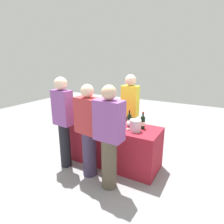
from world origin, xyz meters
TOP-DOWN VIEW (x-y plane):
  - ground_plane at (0.00, 0.00)m, footprint 12.00×12.00m
  - tasting_table at (0.00, 0.00)m, footprint 1.82×0.69m
  - wine_bottle_0 at (-0.73, 0.07)m, footprint 0.07×0.07m
  - wine_bottle_1 at (-0.62, 0.13)m, footprint 0.06×0.06m
  - wine_bottle_2 at (0.32, 0.07)m, footprint 0.08×0.08m
  - wine_bottle_3 at (0.58, 0.09)m, footprint 0.08×0.08m
  - wine_glass_0 at (-0.60, -0.12)m, footprint 0.06×0.06m
  - wine_glass_1 at (-0.21, -0.16)m, footprint 0.07×0.07m
  - wine_glass_2 at (0.01, -0.12)m, footprint 0.07×0.07m
  - wine_glass_3 at (0.13, -0.14)m, footprint 0.08×0.08m
  - wine_glass_4 at (0.21, -0.10)m, footprint 0.07×0.07m
  - wine_glass_5 at (0.37, -0.07)m, footprint 0.08×0.08m
  - ice_bucket at (0.51, -0.09)m, footprint 0.20×0.20m
  - server_pouring at (0.12, 0.55)m, footprint 0.34×0.23m
  - guest_0 at (-0.70, -0.55)m, footprint 0.38×0.23m
  - guest_1 at (-0.14, -0.55)m, footprint 0.47×0.30m
  - guest_2 at (0.33, -0.68)m, footprint 0.45×0.26m

SIDE VIEW (x-z plane):
  - ground_plane at x=0.00m, z-range 0.00..0.00m
  - tasting_table at x=0.00m, z-range 0.00..0.79m
  - guest_1 at x=-0.14m, z-range 0.05..1.66m
  - guest_2 at x=0.33m, z-range 0.06..1.70m
  - wine_glass_4 at x=0.21m, z-range 0.82..0.95m
  - wine_glass_0 at x=-0.60m, z-range 0.82..0.95m
  - wine_glass_2 at x=0.01m, z-range 0.82..0.96m
  - ice_bucket at x=0.51m, z-range 0.79..0.99m
  - wine_glass_5 at x=0.37m, z-range 0.82..0.96m
  - wine_glass_1 at x=-0.21m, z-range 0.82..0.96m
  - wine_bottle_0 at x=-0.73m, z-range 0.75..1.05m
  - wine_glass_3 at x=0.13m, z-range 0.82..0.98m
  - wine_bottle_3 at x=0.58m, z-range 0.75..1.05m
  - wine_bottle_2 at x=0.32m, z-range 0.75..1.06m
  - wine_bottle_1 at x=-0.62m, z-range 0.75..1.06m
  - guest_0 at x=-0.70m, z-range 0.09..1.79m
  - server_pouring at x=0.12m, z-range 0.10..1.79m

